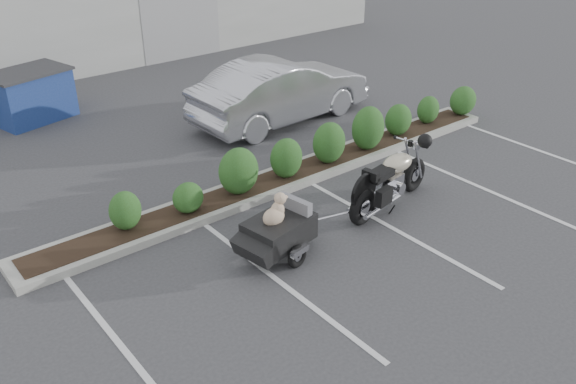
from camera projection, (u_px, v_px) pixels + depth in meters
ground at (324, 236)px, 11.23m from camera, size 90.00×90.00×0.00m
planter_kerb at (291, 176)px, 13.26m from camera, size 12.00×1.00×0.15m
motorcycle at (391, 181)px, 11.94m from camera, size 2.55×1.02×1.47m
pet_trailer at (278, 230)px, 10.46m from camera, size 2.06×1.17×1.22m
sedan at (281, 90)px, 16.02m from camera, size 5.09×1.99×1.65m
dumpster at (31, 95)px, 16.15m from camera, size 2.31×1.84×1.34m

